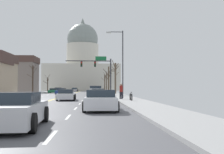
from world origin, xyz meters
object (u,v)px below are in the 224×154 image
at_px(sedan_near_04, 101,101).
at_px(pedestrian_00, 122,89).
at_px(pickup_truck_near_00, 96,92).
at_px(sedan_near_01, 98,94).
at_px(street_lamp_right, 121,58).
at_px(sedan_near_02, 66,95).
at_px(bicycle_parked, 131,97).
at_px(sedan_oncoming_01, 53,91).
at_px(sedan_oncoming_03, 75,90).
at_px(sedan_oncoming_00, 61,91).
at_px(signal_gantry, 98,67).
at_px(sedan_near_03, 99,97).
at_px(sedan_near_05, 15,111).
at_px(sedan_oncoming_02, 58,90).
at_px(pedestrian_01, 121,90).

xyz_separation_m(sedan_near_04, pedestrian_00, (3.72, 24.32, 0.48)).
distance_m(pickup_truck_near_00, sedan_near_01, 7.23).
bearing_deg(street_lamp_right, sedan_near_02, -154.18).
bearing_deg(bicycle_parked, sedan_oncoming_01, 108.51).
height_order(sedan_near_01, sedan_oncoming_03, sedan_near_01).
xyz_separation_m(sedan_near_01, sedan_oncoming_00, (-7.07, 19.55, 0.01)).
xyz_separation_m(signal_gantry, sedan_near_03, (-0.22, -24.81, -4.26)).
height_order(sedan_oncoming_00, sedan_oncoming_03, sedan_oncoming_00).
bearing_deg(sedan_near_03, pickup_truck_near_00, 90.51).
bearing_deg(sedan_oncoming_01, sedan_near_05, -82.97).
height_order(sedan_near_05, pedestrian_00, pedestrian_00).
bearing_deg(sedan_near_05, sedan_oncoming_02, 96.18).
relative_size(sedan_near_05, sedan_oncoming_03, 1.00).
height_order(pickup_truck_near_00, bicycle_parked, pickup_truck_near_00).
bearing_deg(pickup_truck_near_00, pedestrian_00, -28.08).
bearing_deg(pedestrian_01, sedan_near_02, 175.96).
relative_size(street_lamp_right, sedan_oncoming_03, 1.79).
height_order(signal_gantry, sedan_oncoming_02, signal_gantry).
bearing_deg(sedan_oncoming_03, pedestrian_01, -81.20).
relative_size(sedan_near_02, pedestrian_01, 2.79).
height_order(street_lamp_right, sedan_near_02, street_lamp_right).
relative_size(sedan_near_05, bicycle_parked, 2.57).
distance_m(pickup_truck_near_00, sedan_near_02, 13.66).
relative_size(sedan_near_01, sedan_oncoming_01, 1.04).
bearing_deg(street_lamp_right, sedan_oncoming_03, 99.61).
xyz_separation_m(pickup_truck_near_00, sedan_oncoming_00, (-6.84, 12.32, -0.16)).
distance_m(sedan_oncoming_02, sedan_oncoming_03, 13.56).
relative_size(sedan_oncoming_03, bicycle_parked, 2.58).
height_order(sedan_near_03, sedan_oncoming_01, sedan_near_03).
xyz_separation_m(pickup_truck_near_00, sedan_near_03, (0.18, -20.74, -0.15)).
distance_m(sedan_near_03, sedan_oncoming_03, 67.24).
xyz_separation_m(street_lamp_right, sedan_near_04, (-2.80, -16.14, -4.33)).
relative_size(sedan_oncoming_01, pedestrian_00, 2.58).
height_order(sedan_near_03, pedestrian_01, pedestrian_01).
xyz_separation_m(sedan_oncoming_02, sedan_oncoming_03, (3.66, 13.05, -0.05)).
bearing_deg(sedan_oncoming_00, pedestrian_00, -53.28).
distance_m(sedan_near_03, pedestrian_01, 7.49).
xyz_separation_m(sedan_oncoming_03, pedestrian_01, (9.26, -59.85, 0.49)).
xyz_separation_m(street_lamp_right, sedan_near_02, (-6.22, -3.01, -4.37)).
bearing_deg(sedan_oncoming_03, sedan_near_03, -84.24).
xyz_separation_m(sedan_oncoming_01, sedan_oncoming_02, (-0.32, 10.66, 0.08)).
height_order(street_lamp_right, sedan_oncoming_00, street_lamp_right).
relative_size(sedan_oncoming_00, sedan_oncoming_02, 1.01).
height_order(sedan_near_03, bicycle_parked, sedan_near_03).
distance_m(street_lamp_right, sedan_near_01, 5.98).
relative_size(street_lamp_right, sedan_near_04, 1.76).
distance_m(sedan_near_03, bicycle_parked, 4.83).
distance_m(sedan_oncoming_02, pedestrian_00, 37.93).
xyz_separation_m(sedan_near_03, sedan_oncoming_02, (-10.42, 53.84, 0.04)).
xyz_separation_m(street_lamp_right, sedan_oncoming_02, (-13.22, 43.37, -4.31)).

